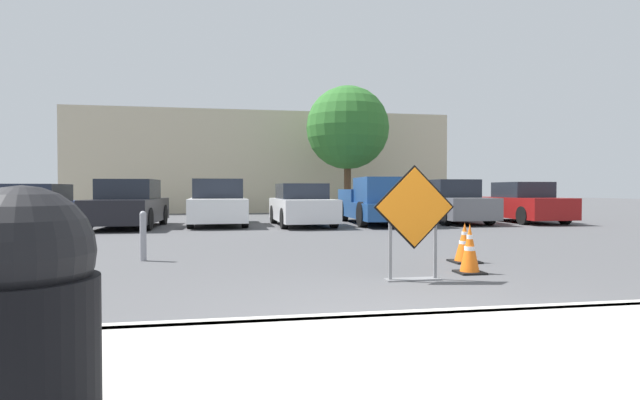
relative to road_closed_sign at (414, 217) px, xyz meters
name	(u,v)px	position (x,y,z in m)	size (l,w,h in m)	color
ground_plane	(289,232)	(-0.81, 7.82, -0.87)	(96.00, 96.00, 0.00)	#4C4C4F
sidewalk_strip	(489,373)	(-0.81, -3.48, -0.80)	(29.61, 2.60, 0.14)	#ADAAA3
curb_lip	(416,320)	(-0.81, -2.18, -0.80)	(29.61, 0.20, 0.14)	#ADAAA3
road_closed_sign	(414,217)	(0.00, 0.00, 0.00)	(1.13, 0.20, 1.57)	black
traffic_cone_nearest	(470,249)	(1.02, 0.42, -0.51)	(0.38, 0.38, 0.73)	black
traffic_cone_second	(465,243)	(1.45, 1.45, -0.54)	(0.45, 0.45, 0.67)	black
parked_car_nearest	(37,208)	(-8.51, 10.67, -0.22)	(1.79, 4.64, 1.40)	navy
parked_car_second	(128,205)	(-5.71, 10.43, -0.15)	(2.05, 4.22, 1.55)	black
parked_car_third	(218,204)	(-2.90, 11.03, -0.14)	(1.98, 4.32, 1.58)	white
parked_car_fourth	(302,206)	(-0.10, 10.31, -0.20)	(1.94, 4.11, 1.42)	silver
pickup_truck	(380,203)	(2.70, 10.42, -0.12)	(2.22, 5.19, 1.63)	navy
parked_car_fifth	(451,203)	(5.51, 10.85, -0.14)	(1.86, 4.33, 1.58)	slate
parked_car_sixth	(523,204)	(8.32, 10.63, -0.18)	(1.84, 4.15, 1.50)	maroon
trash_bin	(24,323)	(-3.25, -4.22, -0.17)	(0.58, 0.58, 1.12)	black
bollard_nearest	(143,234)	(-3.94, 2.58, -0.41)	(0.12, 0.12, 0.86)	gray
bollard_second	(50,234)	(-5.43, 2.58, -0.38)	(0.12, 0.12, 0.91)	gray
building_facade_backdrop	(262,164)	(-0.73, 21.96, 1.79)	(19.94, 5.00, 5.31)	beige
street_tree_behind_lot	(348,128)	(2.84, 16.08, 3.19)	(3.83, 3.83, 5.98)	#513823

